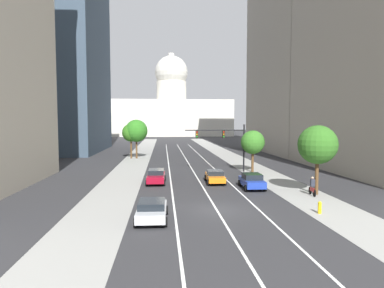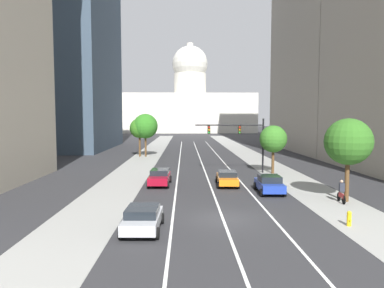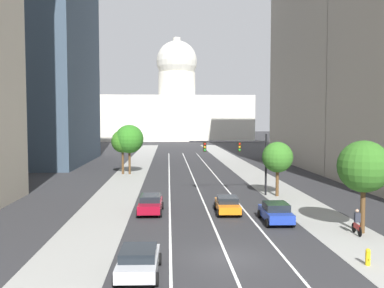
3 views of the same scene
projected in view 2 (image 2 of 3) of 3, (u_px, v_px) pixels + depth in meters
ground_plane at (198, 154)px, 61.84m from camera, size 400.00×400.00×0.00m
sidewalk_left at (146, 157)px, 56.68m from camera, size 4.57×130.00×0.01m
sidewalk_right at (252, 157)px, 57.04m from camera, size 4.57×130.00×0.01m
lane_stripe_left at (179, 165)px, 46.82m from camera, size 0.16×90.00×0.01m
lane_stripe_center at (202, 165)px, 46.89m from camera, size 0.16×90.00×0.01m
lane_stripe_right at (226, 165)px, 46.96m from camera, size 0.16×90.00×0.01m
office_tower_far_left at (60, 38)px, 70.73m from camera, size 20.47×28.36×45.06m
office_tower_far_right at (340, 6)px, 66.22m from camera, size 19.56×30.59×55.08m
capitol_building at (190, 105)px, 151.57m from camera, size 54.55×24.16×38.26m
car_crimson at (160, 177)px, 32.86m from camera, size 2.11×4.30×1.49m
car_blue at (269, 184)px, 29.48m from camera, size 2.15×4.13×1.50m
car_silver at (143, 218)px, 19.55m from camera, size 2.21×4.09×1.39m
car_orange at (227, 178)px, 32.69m from camera, size 2.11×4.29×1.37m
traffic_signal_mast at (241, 135)px, 40.05m from camera, size 7.93×0.39×6.26m
fire_hydrant at (349, 218)px, 20.46m from camera, size 0.26×0.35×0.91m
cyclist at (342, 191)px, 26.08m from camera, size 0.38×1.70×1.72m
street_tree_near_left at (140, 128)px, 56.68m from camera, size 3.20×3.20×6.25m
street_tree_mid_right at (273, 139)px, 39.58m from camera, size 3.09×3.09×5.50m
street_tree_near_right at (348, 142)px, 26.16m from camera, size 3.51×3.51×6.32m
street_tree_mid_left at (145, 126)px, 56.64m from camera, size 4.00×4.00×6.99m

